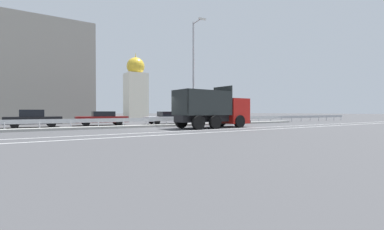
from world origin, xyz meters
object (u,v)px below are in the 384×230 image
object	(u,v)px
parked_car_4	(102,118)
median_road_sign	(221,112)
church_tower	(136,89)
parked_car_3	(33,119)
street_lamp_1	(194,69)
parked_car_5	(168,118)
dump_truck	(220,112)

from	to	relation	value
parked_car_4	median_road_sign	bearing A→B (deg)	-109.91
parked_car_4	church_tower	distance (m)	22.66
parked_car_4	parked_car_3	bearing A→B (deg)	98.71
street_lamp_1	parked_car_5	world-z (taller)	street_lamp_1
median_road_sign	parked_car_5	distance (m)	5.88
parked_car_4	church_tower	world-z (taller)	church_tower
median_road_sign	parked_car_5	world-z (taller)	median_road_sign
dump_truck	street_lamp_1	bearing A→B (deg)	-177.03
median_road_sign	church_tower	distance (m)	24.80
median_road_sign	street_lamp_1	size ratio (longest dim) A/B	0.25
median_road_sign	parked_car_3	distance (m)	17.04
dump_truck	parked_car_3	world-z (taller)	dump_truck
median_road_sign	parked_car_4	size ratio (longest dim) A/B	0.50
dump_truck	parked_car_5	distance (m)	8.16
parked_car_3	street_lamp_1	bearing A→B (deg)	68.19
parked_car_4	street_lamp_1	bearing A→B (deg)	-121.01
street_lamp_1	dump_truck	bearing A→B (deg)	-84.14
dump_truck	parked_car_4	xyz separation A→B (m)	(-7.59, 8.68, -0.58)
median_road_sign	street_lamp_1	bearing A→B (deg)	-175.15
dump_truck	parked_car_3	xyz separation A→B (m)	(-13.30, 8.30, -0.53)
parked_car_4	church_tower	xyz separation A→B (m)	(10.51, 19.50, 4.78)
church_tower	parked_car_4	bearing A→B (deg)	-118.33
dump_truck	parked_car_4	bearing A→B (deg)	-141.73
parked_car_4	parked_car_5	world-z (taller)	parked_car_4
dump_truck	median_road_sign	bearing A→B (deg)	137.37
street_lamp_1	median_road_sign	bearing A→B (deg)	4.85
parked_car_3	parked_car_4	xyz separation A→B (m)	(5.71, 0.38, -0.05)
median_road_sign	street_lamp_1	world-z (taller)	street_lamp_1
parked_car_3	parked_car_5	distance (m)	12.50
church_tower	street_lamp_1	bearing A→B (deg)	-97.54
parked_car_3	parked_car_5	xyz separation A→B (m)	(12.50, -0.21, -0.06)
parked_car_3	median_road_sign	bearing A→B (deg)	73.21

